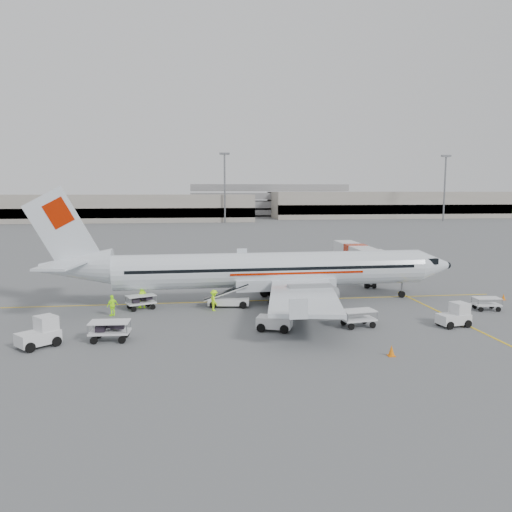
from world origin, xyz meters
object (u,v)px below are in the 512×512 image
object	(u,v)px
tug_aft	(38,332)
aircraft	(272,246)
jet_bridge	(355,262)
tug_fore	(453,315)
belt_loader	(229,292)
tug_mid	(274,317)

from	to	relation	value
tug_aft	aircraft	bearing A→B (deg)	-7.80
jet_bridge	tug_aft	world-z (taller)	jet_bridge
jet_bridge	tug_fore	xyz separation A→B (m)	(0.61, -20.18, -1.10)
belt_loader	tug_fore	distance (m)	17.80
aircraft	belt_loader	bearing A→B (deg)	-162.78
belt_loader	tug_aft	distance (m)	15.97
aircraft	jet_bridge	world-z (taller)	aircraft
tug_fore	aircraft	bearing A→B (deg)	130.11
aircraft	tug_aft	world-z (taller)	aircraft
tug_aft	tug_fore	bearing A→B (deg)	-38.66
jet_bridge	tug_fore	size ratio (longest dim) A/B	6.68
tug_fore	jet_bridge	bearing A→B (deg)	81.62
belt_loader	tug_fore	xyz separation A→B (m)	(15.68, -8.42, -0.38)
aircraft	tug_aft	size ratio (longest dim) A/B	14.65
jet_bridge	aircraft	bearing A→B (deg)	-134.74
jet_bridge	tug_mid	world-z (taller)	jet_bridge
aircraft	tug_aft	bearing A→B (deg)	-147.93
belt_loader	tug_fore	size ratio (longest dim) A/B	2.06
tug_aft	belt_loader	bearing A→B (deg)	-3.94
jet_bridge	tug_fore	world-z (taller)	jet_bridge
tug_fore	tug_aft	world-z (taller)	tug_aft
belt_loader	tug_mid	bearing A→B (deg)	-62.93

